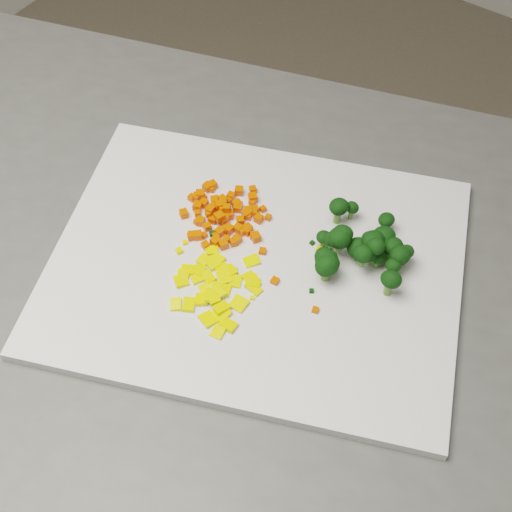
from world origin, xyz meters
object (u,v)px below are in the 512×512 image
Objects in this scene: carrot_pile at (225,209)px; pepper_pile at (213,288)px; cutting_board at (256,265)px; broccoli_pile at (357,240)px; counter_block at (254,452)px.

carrot_pile reaches higher than pepper_pile.
carrot_pile reaches higher than cutting_board.
cutting_board is 0.11m from broccoli_pile.
cutting_board is (-0.01, 0.03, 0.46)m from counter_block.
counter_block is 0.47m from pepper_pile.
broccoli_pile is (0.08, 0.07, 0.03)m from cutting_board.
pepper_pile reaches higher than cutting_board.
broccoli_pile reaches higher than pepper_pile.
broccoli_pile is at bearing 52.63° from pepper_pile.
counter_block is at bearing 47.21° from pepper_pile.
cutting_board is at bearing -140.20° from broccoli_pile.
broccoli_pile is at bearing 39.80° from cutting_board.
broccoli_pile is at bearing 14.01° from carrot_pile.
counter_block is at bearing -125.44° from broccoli_pile.
counter_block is at bearing -36.57° from carrot_pile.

